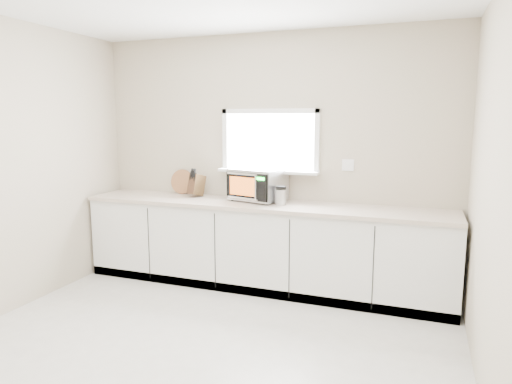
% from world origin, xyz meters
% --- Properties ---
extents(ground, '(4.00, 4.00, 0.00)m').
position_xyz_m(ground, '(0.00, 0.00, 0.00)').
color(ground, beige).
rests_on(ground, ground).
extents(back_wall, '(4.00, 0.17, 2.70)m').
position_xyz_m(back_wall, '(0.00, 2.00, 1.36)').
color(back_wall, '#B3AB8E').
rests_on(back_wall, ground).
extents(cabinets, '(3.92, 0.60, 0.88)m').
position_xyz_m(cabinets, '(0.00, 1.70, 0.44)').
color(cabinets, white).
rests_on(cabinets, ground).
extents(countertop, '(3.92, 0.64, 0.04)m').
position_xyz_m(countertop, '(0.00, 1.69, 0.90)').
color(countertop, '#C3B1A1').
rests_on(countertop, cabinets).
extents(microwave, '(0.62, 0.54, 0.35)m').
position_xyz_m(microwave, '(-0.08, 1.81, 1.10)').
color(microwave, black).
rests_on(microwave, countertop).
extents(knife_block, '(0.16, 0.24, 0.32)m').
position_xyz_m(knife_block, '(-0.82, 1.82, 1.06)').
color(knife_block, '#49321A').
rests_on(knife_block, countertop).
extents(cutting_board, '(0.29, 0.07, 0.29)m').
position_xyz_m(cutting_board, '(-1.07, 1.94, 1.06)').
color(cutting_board, '#9B6A3C').
rests_on(cutting_board, countertop).
extents(coffee_grinder, '(0.14, 0.14, 0.20)m').
position_xyz_m(coffee_grinder, '(0.23, 1.66, 1.02)').
color(coffee_grinder, '#B7B9BE').
rests_on(coffee_grinder, countertop).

